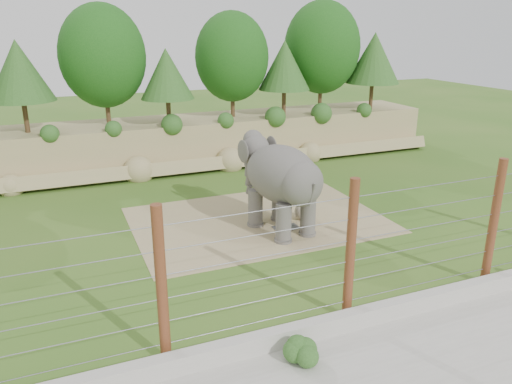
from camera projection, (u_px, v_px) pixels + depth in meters
name	position (u px, v px, depth m)	size (l,w,h in m)	color
ground	(278.00, 251.00, 17.66)	(90.00, 90.00, 0.00)	#36651C
back_embankment	(192.00, 94.00, 27.70)	(30.00, 5.52, 8.77)	tan
dirt_patch	(258.00, 220.00, 20.47)	(10.00, 7.00, 0.02)	tan
drain_grate	(286.00, 227.00, 19.64)	(1.00, 0.60, 0.03)	#262628
elephant	(282.00, 187.00, 18.92)	(1.87, 4.36, 3.53)	#55514B
stone_ball	(303.00, 212.00, 20.40)	(0.67, 0.67, 0.67)	gray
retaining_wall	(357.00, 318.00, 13.21)	(26.00, 0.35, 0.50)	#B0ABA2
walkway	(404.00, 372.00, 11.53)	(26.00, 4.00, 0.01)	#B0ABA2
barrier_fence	(350.00, 251.00, 13.08)	(20.26, 0.26, 4.00)	#56271A
walkway_shrub	(303.00, 352.00, 11.76)	(0.62, 0.62, 0.62)	#2B521E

